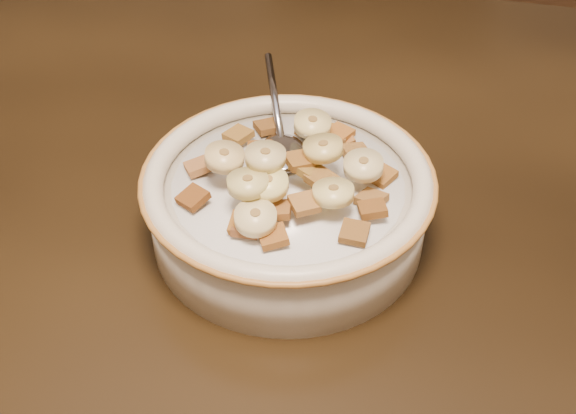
% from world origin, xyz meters
% --- Properties ---
extents(table, '(1.41, 0.92, 0.04)m').
position_xyz_m(table, '(0.00, 0.00, 0.73)').
color(table, black).
rests_on(table, floor).
extents(chair, '(0.53, 0.53, 1.00)m').
position_xyz_m(chair, '(-0.02, 0.66, 0.50)').
color(chair, black).
rests_on(chair, floor).
extents(cereal_bowl, '(0.22, 0.22, 0.05)m').
position_xyz_m(cereal_bowl, '(0.04, -0.05, 0.78)').
color(cereal_bowl, silver).
rests_on(cereal_bowl, table).
extents(milk, '(0.19, 0.19, 0.00)m').
position_xyz_m(milk, '(0.04, -0.05, 0.80)').
color(milk, white).
rests_on(milk, cereal_bowl).
extents(spoon, '(0.06, 0.06, 0.01)m').
position_xyz_m(spoon, '(0.03, -0.01, 0.81)').
color(spoon, '#898CA0').
rests_on(spoon, cereal_bowl).
extents(cereal_square_0, '(0.03, 0.03, 0.01)m').
position_xyz_m(cereal_square_0, '(0.05, -0.11, 0.81)').
color(cereal_square_0, brown).
rests_on(cereal_square_0, milk).
extents(cereal_square_1, '(0.03, 0.03, 0.01)m').
position_xyz_m(cereal_square_1, '(0.11, -0.07, 0.81)').
color(cereal_square_1, brown).
rests_on(cereal_square_1, milk).
extents(cereal_square_2, '(0.03, 0.03, 0.01)m').
position_xyz_m(cereal_square_2, '(0.11, -0.02, 0.81)').
color(cereal_square_2, '#9B5D2C').
rests_on(cereal_square_2, milk).
extents(cereal_square_3, '(0.02, 0.02, 0.01)m').
position_xyz_m(cereal_square_3, '(0.10, -0.09, 0.81)').
color(cereal_square_3, brown).
rests_on(cereal_square_3, milk).
extents(cereal_square_4, '(0.03, 0.03, 0.01)m').
position_xyz_m(cereal_square_4, '(0.06, -0.08, 0.82)').
color(cereal_square_4, '#99632A').
rests_on(cereal_square_4, milk).
extents(cereal_square_5, '(0.03, 0.03, 0.01)m').
position_xyz_m(cereal_square_5, '(-0.02, -0.00, 0.81)').
color(cereal_square_5, brown).
rests_on(cereal_square_5, milk).
extents(cereal_square_6, '(0.03, 0.03, 0.01)m').
position_xyz_m(cereal_square_6, '(0.04, 0.02, 0.81)').
color(cereal_square_6, brown).
rests_on(cereal_square_6, milk).
extents(cereal_square_7, '(0.02, 0.02, 0.01)m').
position_xyz_m(cereal_square_7, '(0.04, -0.09, 0.82)').
color(cereal_square_7, brown).
rests_on(cereal_square_7, milk).
extents(cereal_square_8, '(0.02, 0.02, 0.01)m').
position_xyz_m(cereal_square_8, '(0.03, -0.10, 0.81)').
color(cereal_square_8, brown).
rests_on(cereal_square_8, milk).
extents(cereal_square_9, '(0.03, 0.03, 0.01)m').
position_xyz_m(cereal_square_9, '(0.07, 0.02, 0.81)').
color(cereal_square_9, '#9D5F26').
rests_on(cereal_square_9, milk).
extents(cereal_square_10, '(0.03, 0.03, 0.01)m').
position_xyz_m(cereal_square_10, '(0.00, 0.02, 0.81)').
color(cereal_square_10, brown).
rests_on(cereal_square_10, milk).
extents(cereal_square_11, '(0.03, 0.03, 0.01)m').
position_xyz_m(cereal_square_11, '(0.07, -0.06, 0.82)').
color(cereal_square_11, olive).
rests_on(cereal_square_11, milk).
extents(cereal_square_12, '(0.03, 0.03, 0.01)m').
position_xyz_m(cereal_square_12, '(0.11, -0.05, 0.81)').
color(cereal_square_12, brown).
rests_on(cereal_square_12, milk).
extents(cereal_square_13, '(0.03, 0.03, 0.01)m').
position_xyz_m(cereal_square_13, '(0.05, -0.04, 0.83)').
color(cereal_square_13, brown).
rests_on(cereal_square_13, milk).
extents(cereal_square_14, '(0.03, 0.03, 0.01)m').
position_xyz_m(cereal_square_14, '(-0.04, -0.05, 0.81)').
color(cereal_square_14, '#9A6331').
rests_on(cereal_square_14, milk).
extents(cereal_square_15, '(0.03, 0.03, 0.01)m').
position_xyz_m(cereal_square_15, '(0.05, -0.05, 0.82)').
color(cereal_square_15, olive).
rests_on(cereal_square_15, milk).
extents(cereal_square_16, '(0.02, 0.02, 0.01)m').
position_xyz_m(cereal_square_16, '(0.02, -0.11, 0.81)').
color(cereal_square_16, brown).
rests_on(cereal_square_16, milk).
extents(cereal_square_17, '(0.03, 0.03, 0.01)m').
position_xyz_m(cereal_square_17, '(0.05, 0.02, 0.81)').
color(cereal_square_17, brown).
rests_on(cereal_square_17, milk).
extents(cereal_square_18, '(0.03, 0.03, 0.01)m').
position_xyz_m(cereal_square_18, '(0.07, 0.02, 0.81)').
color(cereal_square_18, brown).
rests_on(cereal_square_18, milk).
extents(cereal_square_19, '(0.02, 0.02, 0.01)m').
position_xyz_m(cereal_square_19, '(0.01, -0.03, 0.82)').
color(cereal_square_19, brown).
rests_on(cereal_square_19, milk).
extents(cereal_square_20, '(0.02, 0.02, 0.01)m').
position_xyz_m(cereal_square_20, '(0.06, 0.02, 0.81)').
color(cereal_square_20, brown).
rests_on(cereal_square_20, milk).
extents(cereal_square_21, '(0.03, 0.03, 0.01)m').
position_xyz_m(cereal_square_21, '(-0.02, -0.09, 0.81)').
color(cereal_square_21, brown).
rests_on(cereal_square_21, milk).
extents(cereal_square_22, '(0.02, 0.02, 0.01)m').
position_xyz_m(cereal_square_22, '(0.02, -0.11, 0.81)').
color(cereal_square_22, brown).
rests_on(cereal_square_22, milk).
extents(cereal_square_23, '(0.03, 0.03, 0.01)m').
position_xyz_m(cereal_square_23, '(0.08, 0.00, 0.81)').
color(cereal_square_23, olive).
rests_on(cereal_square_23, milk).
extents(banana_slice_0, '(0.04, 0.04, 0.01)m').
position_xyz_m(banana_slice_0, '(0.03, -0.08, 0.83)').
color(banana_slice_0, '#F8E979').
rests_on(banana_slice_0, milk).
extents(banana_slice_1, '(0.04, 0.04, 0.01)m').
position_xyz_m(banana_slice_1, '(0.05, 0.01, 0.83)').
color(banana_slice_1, '#FBDD98').
rests_on(banana_slice_1, milk).
extents(banana_slice_2, '(0.04, 0.04, 0.01)m').
position_xyz_m(banana_slice_2, '(0.02, -0.09, 0.83)').
color(banana_slice_2, '#DCC36D').
rests_on(banana_slice_2, milk).
extents(banana_slice_3, '(0.04, 0.04, 0.01)m').
position_xyz_m(banana_slice_3, '(0.03, -0.11, 0.82)').
color(banana_slice_3, beige).
rests_on(banana_slice_3, milk).
extents(banana_slice_4, '(0.04, 0.04, 0.01)m').
position_xyz_m(banana_slice_4, '(0.10, -0.03, 0.83)').
color(banana_slice_4, '#CEC584').
rests_on(banana_slice_4, milk).
extents(banana_slice_5, '(0.03, 0.03, 0.01)m').
position_xyz_m(banana_slice_5, '(-0.01, -0.06, 0.83)').
color(banana_slice_5, '#F5D78F').
rests_on(banana_slice_5, milk).
extents(banana_slice_6, '(0.04, 0.04, 0.01)m').
position_xyz_m(banana_slice_6, '(0.08, -0.07, 0.83)').
color(banana_slice_6, '#F3DE8E').
rests_on(banana_slice_6, milk).
extents(banana_slice_7, '(0.04, 0.04, 0.01)m').
position_xyz_m(banana_slice_7, '(0.06, -0.03, 0.83)').
color(banana_slice_7, '#D6C46F').
rests_on(banana_slice_7, milk).
extents(banana_slice_8, '(0.04, 0.04, 0.01)m').
position_xyz_m(banana_slice_8, '(0.03, -0.06, 0.84)').
color(banana_slice_8, '#D1B878').
rests_on(banana_slice_8, milk).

